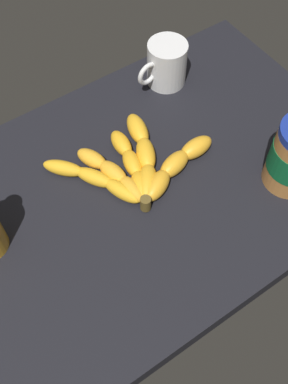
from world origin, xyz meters
The scene contains 3 objects.
ground_plane centered at (0.00, 0.00, -2.41)cm, with size 97.22×56.81×4.81cm, color black.
banana_bunch centered at (-5.21, -3.02, 1.68)cm, with size 31.19×20.75×3.65cm.
coffee_mug centered at (-24.04, -19.62, 4.88)cm, with size 12.30×8.46×9.73cm.
Camera 1 is at (21.84, 39.41, 72.24)cm, focal length 42.67 mm.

